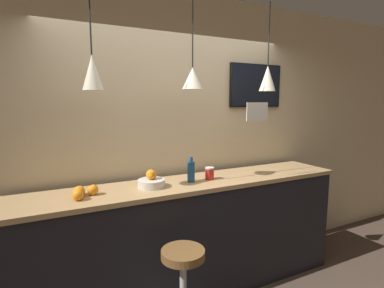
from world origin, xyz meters
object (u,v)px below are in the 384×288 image
Objects in this scene: fruit_bowl at (151,181)px; spread_jar at (210,173)px; juice_bottle at (191,171)px; mounted_tv at (256,86)px.

fruit_bowl is 0.58m from spread_jar.
spread_jar is at bearing 0.00° from juice_bottle.
juice_bottle is at bearing -160.59° from mounted_tv.
juice_bottle is (0.38, -0.00, 0.04)m from fruit_bowl.
fruit_bowl is 0.34× the size of mounted_tv.
juice_bottle is 0.20m from spread_jar.
mounted_tv reaches higher than juice_bottle.
fruit_bowl is 0.38m from juice_bottle.
fruit_bowl is at bearing -165.79° from mounted_tv.
spread_jar is (0.58, -0.00, 0.00)m from fruit_bowl.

